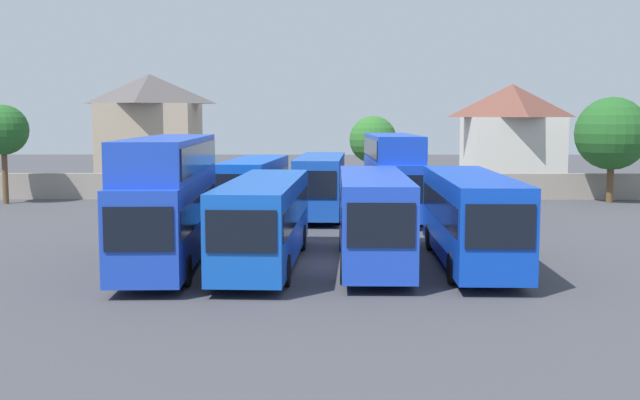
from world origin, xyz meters
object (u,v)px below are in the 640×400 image
(bus_6, at_px, (321,182))
(bus_1, at_px, (169,194))
(bus_2, at_px, (264,217))
(bus_7, at_px, (393,171))
(bus_3, at_px, (373,214))
(bus_4, at_px, (471,214))
(tree_behind_wall, at_px, (3,130))
(house_terrace_centre, at_px, (511,135))
(house_terrace_left, at_px, (150,129))
(tree_right_of_lot, at_px, (612,134))
(tree_left_of_lot, at_px, (373,140))
(bus_5, at_px, (254,185))

(bus_6, bearing_deg, bus_1, -18.26)
(bus_2, relative_size, bus_7, 1.14)
(bus_3, bearing_deg, bus_4, 92.85)
(bus_3, xyz_separation_m, tree_behind_wall, (-22.99, 21.49, 2.82))
(bus_7, height_order, house_terrace_centre, house_terrace_centre)
(bus_7, bearing_deg, bus_1, -35.76)
(bus_4, relative_size, house_terrace_left, 1.24)
(bus_2, height_order, tree_right_of_lot, tree_right_of_lot)
(bus_7, relative_size, tree_behind_wall, 1.59)
(bus_6, bearing_deg, tree_left_of_lot, 165.94)
(bus_5, xyz_separation_m, bus_6, (3.75, 0.66, 0.07))
(bus_1, distance_m, bus_2, 3.78)
(bus_3, xyz_separation_m, bus_5, (-5.87, 14.15, -0.10))
(house_terrace_centre, distance_m, tree_left_of_lot, 12.98)
(bus_4, relative_size, bus_7, 1.10)
(bus_3, xyz_separation_m, house_terrace_centre, (13.01, 33.14, 2.23))
(bus_1, relative_size, tree_behind_wall, 1.80)
(bus_2, xyz_separation_m, bus_4, (7.95, 0.21, 0.09))
(tree_behind_wall, bearing_deg, bus_7, -16.33)
(bus_1, xyz_separation_m, bus_2, (3.68, -0.01, -0.88))
(bus_1, relative_size, bus_2, 0.99)
(tree_left_of_lot, relative_size, tree_behind_wall, 0.89)
(bus_2, xyz_separation_m, bus_7, (6.12, 14.26, 0.76))
(bus_6, bearing_deg, bus_4, 24.74)
(bus_5, relative_size, tree_right_of_lot, 1.46)
(bus_1, xyz_separation_m, tree_right_of_lot, (25.04, 22.56, 1.81))
(bus_2, height_order, house_terrace_left, house_terrace_left)
(bus_6, bearing_deg, tree_behind_wall, -104.93)
(bus_5, bearing_deg, bus_1, -2.99)
(bus_5, bearing_deg, bus_7, 95.25)
(bus_7, relative_size, tree_left_of_lot, 1.79)
(bus_6, bearing_deg, bus_3, 10.98)
(bus_6, height_order, tree_left_of_lot, tree_left_of_lot)
(tree_left_of_lot, bearing_deg, bus_1, -109.23)
(bus_5, height_order, tree_behind_wall, tree_behind_wall)
(bus_6, xyz_separation_m, house_terrace_centre, (15.13, 18.34, 2.25))
(bus_6, bearing_deg, house_terrace_centre, 143.32)
(bus_1, bearing_deg, house_terrace_left, -168.67)
(bus_2, distance_m, tree_left_of_lot, 27.75)
(bus_3, relative_size, house_terrace_left, 1.17)
(bus_3, xyz_separation_m, tree_right_of_lot, (17.18, 22.49, 2.59))
(bus_1, bearing_deg, house_terrace_centre, 145.60)
(tree_right_of_lot, bearing_deg, tree_behind_wall, -178.57)
(bus_2, bearing_deg, bus_7, 159.40)
(bus_1, bearing_deg, bus_4, 88.73)
(bus_5, bearing_deg, bus_4, 39.51)
(bus_2, distance_m, house_terrace_centre, 37.47)
(bus_1, relative_size, tree_right_of_lot, 1.67)
(bus_7, height_order, tree_left_of_lot, tree_left_of_lot)
(bus_5, distance_m, tree_left_of_lot, 15.00)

